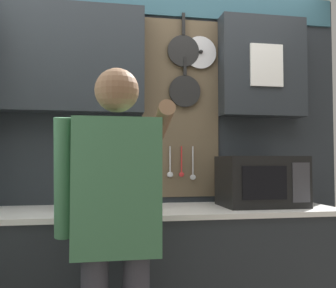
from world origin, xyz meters
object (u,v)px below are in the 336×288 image
at_px(microwave, 261,181).
at_px(utensil_crock, 148,194).
at_px(person, 116,216).
at_px(knife_block, 84,193).

distance_m(microwave, utensil_crock, 0.73).
bearing_deg(person, utensil_crock, 69.27).
bearing_deg(person, knife_block, 106.54).
height_order(knife_block, person, person).
height_order(knife_block, utensil_crock, utensil_crock).
xyz_separation_m(knife_block, person, (0.17, -0.57, -0.05)).
xyz_separation_m(utensil_crock, person, (-0.21, -0.57, -0.04)).
bearing_deg(knife_block, person, -73.46).
relative_size(knife_block, person, 0.16).
bearing_deg(microwave, person, -148.92).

